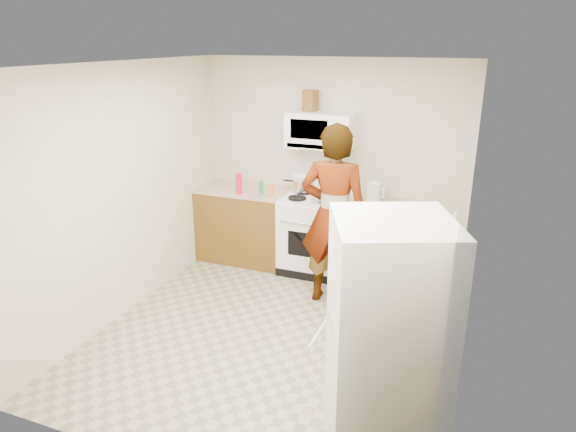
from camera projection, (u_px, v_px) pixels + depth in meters
The scene contains 20 objects.
floor at pixel (276, 331), 4.98m from camera, with size 3.60×3.60×0.00m, color gray.
back_wall at pixel (332, 166), 6.15m from camera, with size 3.20×0.02×2.50m, color beige.
right_wall at pixel (462, 233), 4.03m from camera, with size 0.02×3.60×2.50m, color beige.
cabinet_left at pixel (245, 225), 6.50m from camera, with size 1.12×0.62×0.90m, color brown.
counter_left at pixel (244, 190), 6.35m from camera, with size 1.14×0.64×0.04m, color tan.
cabinet_right at pixel (380, 244), 5.91m from camera, with size 0.80×0.62×0.90m, color brown.
counter_right at pixel (382, 206), 5.76m from camera, with size 0.82×0.64×0.04m, color tan.
gas_range at pixel (315, 233), 6.16m from camera, with size 0.76×0.65×1.13m.
microwave at pixel (321, 130), 5.87m from camera, with size 0.76×0.38×0.40m, color white.
person at pixel (334, 216), 5.27m from camera, with size 0.70×0.46×1.93m, color tan.
fridge at pixel (386, 346), 3.25m from camera, with size 0.70×0.70×1.70m, color white.
kettle at pixel (374, 192), 5.87m from camera, with size 0.16×0.16×0.20m, color silver.
jug at pixel (310, 101), 5.86m from camera, with size 0.14×0.14×0.24m, color brown.
saucepan at pixel (303, 185), 6.18m from camera, with size 0.23×0.23×0.13m, color silver.
tray at pixel (322, 200), 5.84m from camera, with size 0.25×0.16×0.05m, color silver.
bottle_spray at pixel (239, 184), 6.10m from camera, with size 0.07×0.07×0.25m, color red.
bottle_hot_sauce at pixel (271, 191), 6.00m from camera, with size 0.05×0.05×0.14m, color orange.
bottle_green_cap at pixel (261, 188), 6.09m from camera, with size 0.05×0.05×0.16m, color #178237.
pot_lid at pixel (261, 195), 6.05m from camera, with size 0.24×0.24×0.01m, color white.
broom at pixel (457, 265), 5.07m from camera, with size 0.03×0.03×1.15m, color white.
Camera 1 is at (1.68, -4.00, 2.70)m, focal length 32.00 mm.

